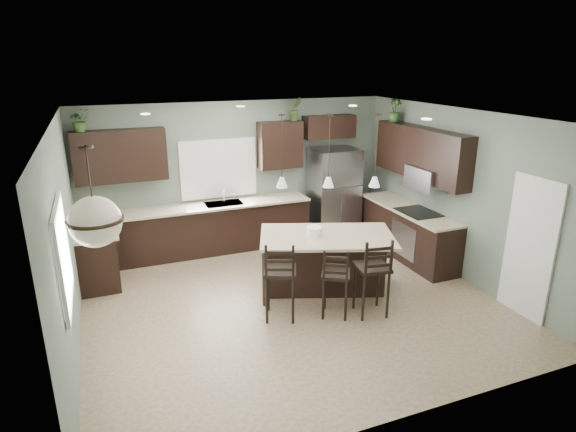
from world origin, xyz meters
The scene contains 33 objects.
ground centered at (0.00, 0.00, 0.00)m, with size 6.00×6.00×0.00m, color #9E8466.
pantry_door centered at (2.98, -1.55, 1.02)m, with size 0.04×0.82×2.04m, color white.
window_back centered at (-0.40, 2.73, 1.55)m, with size 1.35×0.02×1.00m, color white.
window_left centered at (-2.98, -0.80, 1.55)m, with size 0.02×1.10×1.00m, color white.
left_return_cabs centered at (-2.70, 1.70, 0.45)m, with size 0.60×0.90×0.90m, color black.
left_return_countertop centered at (-2.68, 1.70, 0.92)m, with size 0.66×0.96×0.04m, color beige.
back_lower_cabs centered at (-0.85, 2.45, 0.45)m, with size 4.20×0.60×0.90m, color black.
back_countertop centered at (-0.85, 2.43, 0.92)m, with size 4.20×0.66×0.04m, color beige.
sink_inset centered at (-0.40, 2.43, 0.94)m, with size 0.70×0.45×0.01m, color gray.
faucet centered at (-0.40, 2.40, 1.08)m, with size 0.02×0.02×0.28m, color silver.
back_upper_left centered at (-2.15, 2.58, 1.95)m, with size 1.55×0.34×0.90m, color black.
back_upper_right centered at (0.80, 2.58, 1.95)m, with size 0.85×0.34×0.90m, color black.
fridge_header centered at (1.85, 2.58, 2.25)m, with size 1.05×0.34×0.45m, color black.
right_lower_cabs centered at (2.70, 0.87, 0.45)m, with size 0.60×2.35×0.90m, color black.
right_countertop centered at (2.68, 0.87, 0.92)m, with size 0.66×2.35×0.04m, color beige.
cooktop centered at (2.68, 0.60, 0.94)m, with size 0.58×0.75×0.02m, color black.
wall_oven_front centered at (2.40, 0.60, 0.45)m, with size 0.01×0.72×0.60m, color gray.
right_upper_cabs centered at (2.83, 0.87, 1.95)m, with size 0.34×2.35×0.90m, color black.
microwave centered at (2.78, 0.60, 1.55)m, with size 0.40×0.75×0.40m, color gray.
refrigerator centered at (1.86, 2.30, 0.93)m, with size 0.90×0.74×1.85m, color #9897A0.
kitchen_island centered at (0.67, 0.20, 0.46)m, with size 2.06×1.17×0.92m, color black.
serving_dish centered at (0.49, 0.27, 0.99)m, with size 0.24×0.24×0.14m, color white.
bar_stool_left centered at (-0.32, -0.37, 0.60)m, with size 0.44×0.44×1.20m, color black.
bar_stool_center centered at (0.43, -0.60, 0.53)m, with size 0.40×0.40×1.07m, color black.
bar_stool_right centered at (0.93, -0.75, 0.60)m, with size 0.45×0.45×1.21m, color black.
pendant_left centered at (0.02, 0.44, 2.25)m, with size 0.17×0.17×1.10m, color silver, non-canonical shape.
pendant_center centered at (0.67, 0.20, 2.25)m, with size 0.17×0.17×1.10m, color white, non-canonical shape.
pendant_right centered at (1.33, -0.04, 2.25)m, with size 0.17×0.17×1.10m, color silver, non-canonical shape.
chandelier centered at (-2.60, -1.33, 2.30)m, with size 0.54×0.54×1.00m, color #F4E5C7, non-canonical shape.
plant_back_left centered at (-2.72, 2.55, 2.59)m, with size 0.34×0.30×0.38m, color #375927.
plant_back_right centered at (1.10, 2.55, 2.62)m, with size 0.25×0.20×0.45m, color #3A5826.
plant_right_wall centered at (2.80, 1.72, 2.62)m, with size 0.24×0.24×0.43m, color #335B27.
room_shell centered at (0.00, 0.00, 1.70)m, with size 6.00×6.00×6.00m.
Camera 1 is at (-2.49, -6.11, 3.56)m, focal length 30.00 mm.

